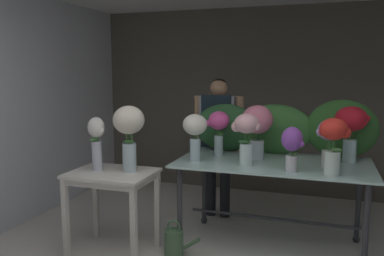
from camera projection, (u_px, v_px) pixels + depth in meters
ground_plane at (238, 242)px, 4.05m from camera, size 8.24×8.24×0.00m
wall_back at (267, 101)px, 5.63m from camera, size 5.01×0.12×2.61m
wall_left at (30, 107)px, 4.66m from camera, size 0.12×3.87×2.61m
display_table_glass at (273, 175)px, 3.82m from camera, size 1.82×1.00×0.87m
side_table_white at (112, 183)px, 3.72m from camera, size 0.77×0.59×0.79m
florist at (218, 133)px, 4.66m from camera, size 0.59×0.24×1.64m
foliage_backdrop at (282, 129)px, 4.11m from camera, size 1.87×0.25×0.58m
vase_rosy_carnations at (257, 125)px, 3.87m from camera, size 0.30×0.30×0.53m
vase_scarlet_tulips at (333, 141)px, 3.26m from camera, size 0.25×0.22×0.48m
vase_fuchsia_stock at (219, 126)px, 4.05m from camera, size 0.24×0.22×0.46m
vase_lilac_roses at (329, 138)px, 3.58m from camera, size 0.22×0.21×0.43m
vase_blush_peonies at (246, 133)px, 3.60m from camera, size 0.28×0.23×0.48m
vase_violet_ranunculus at (292, 145)px, 3.39m from camera, size 0.20×0.18×0.39m
vase_ivory_hydrangea at (195, 131)px, 3.78m from camera, size 0.23×0.23×0.46m
vase_crimson_dahlias at (351, 125)px, 3.74m from camera, size 0.31×0.30×0.53m
vase_white_roses_tall at (97, 140)px, 3.72m from camera, size 0.17×0.16×0.51m
vase_cream_lisianthus_tall at (129, 129)px, 3.66m from camera, size 0.29×0.29×0.62m
watering_can at (174, 242)px, 3.75m from camera, size 0.35×0.18×0.34m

